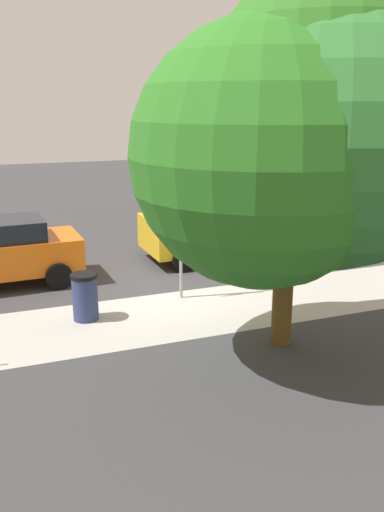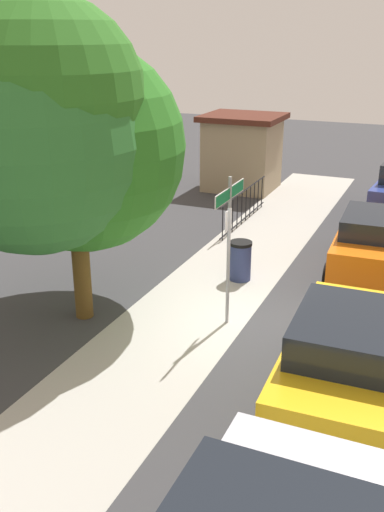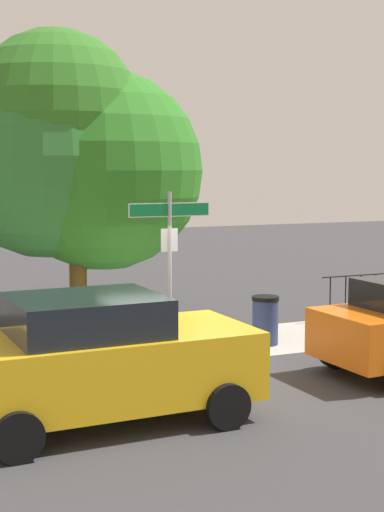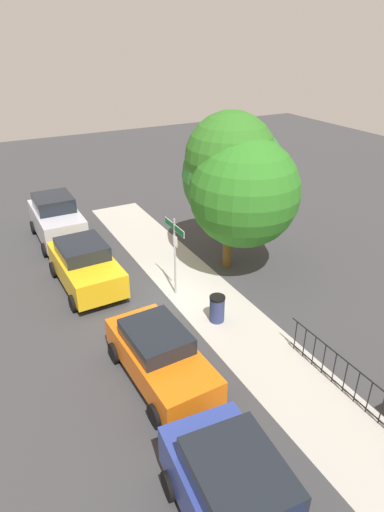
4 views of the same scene
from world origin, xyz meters
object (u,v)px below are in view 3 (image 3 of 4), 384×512
street_sign (170,243)px  shade_tree (71,153)px  trash_bin (265,320)px  car_yellow (101,359)px

street_sign → shade_tree: (-0.95, 3.24, 1.65)m
shade_tree → street_sign: bearing=-73.6°
street_sign → trash_bin: size_ratio=3.18×
shade_tree → car_yellow: size_ratio=1.51×
shade_tree → trash_bin: shade_tree is taller
shade_tree → trash_bin: bearing=-40.5°
car_yellow → trash_bin: car_yellow is taller
trash_bin → car_yellow: bearing=-142.9°
car_yellow → trash_bin: (4.42, 3.34, -0.42)m
street_sign → trash_bin: street_sign is taller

